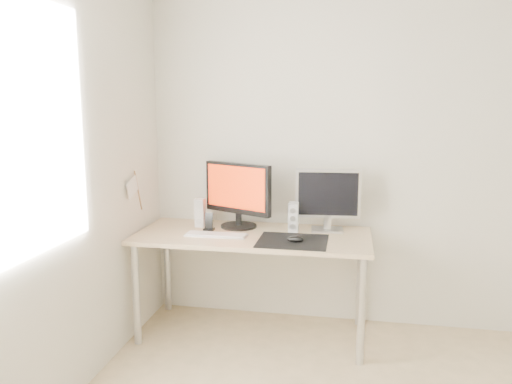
{
  "coord_description": "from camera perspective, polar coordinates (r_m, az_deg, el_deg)",
  "views": [
    {
      "loc": [
        -0.29,
        -1.87,
        1.61
      ],
      "look_at": [
        -0.92,
        1.45,
        1.01
      ],
      "focal_mm": 35.0,
      "sensor_mm": 36.0,
      "label": 1
    }
  ],
  "objects": [
    {
      "name": "mouse",
      "position": [
        3.22,
        4.5,
        -5.4
      ],
      "size": [
        0.11,
        0.06,
        0.04
      ],
      "primitive_type": "ellipsoid",
      "color": "black",
      "rests_on": "mousepad"
    },
    {
      "name": "main_monitor",
      "position": [
        3.56,
        -2.1,
        -0.08
      ],
      "size": [
        0.52,
        0.35,
        0.47
      ],
      "color": "black",
      "rests_on": "desk"
    },
    {
      "name": "mousepad",
      "position": [
        3.26,
        4.21,
        -5.6
      ],
      "size": [
        0.45,
        0.4,
        0.0
      ],
      "primitive_type": "cube",
      "color": "black",
      "rests_on": "desk"
    },
    {
      "name": "window_pane",
      "position": [
        2.37,
        -27.11,
        6.29
      ],
      "size": [
        0.0,
        1.3,
        1.3
      ],
      "primitive_type": "plane",
      "rotation": [
        0.0,
        1.57,
        0.0
      ],
      "color": "white",
      "rests_on": "wall_left"
    },
    {
      "name": "speaker_left",
      "position": [
        3.63,
        -6.4,
        -2.36
      ],
      "size": [
        0.07,
        0.08,
        0.21
      ],
      "color": "silver",
      "rests_on": "desk"
    },
    {
      "name": "speaker_right",
      "position": [
        3.48,
        4.3,
        -2.89
      ],
      "size": [
        0.07,
        0.08,
        0.21
      ],
      "color": "white",
      "rests_on": "desk"
    },
    {
      "name": "phone_dock",
      "position": [
        3.53,
        -5.4,
        -3.78
      ],
      "size": [
        0.07,
        0.06,
        0.13
      ],
      "color": "black",
      "rests_on": "desk"
    },
    {
      "name": "wall_left",
      "position": [
        2.4,
        -26.86,
        0.33
      ],
      "size": [
        0.0,
        3.5,
        3.5
      ],
      "primitive_type": "plane",
      "rotation": [
        1.57,
        0.0,
        1.57
      ],
      "color": "white",
      "rests_on": "ground"
    },
    {
      "name": "pennant",
      "position": [
        3.47,
        -13.74,
        0.45
      ],
      "size": [
        0.01,
        0.23,
        0.29
      ],
      "color": "#A57F54",
      "rests_on": "wall_left"
    },
    {
      "name": "second_monitor",
      "position": [
        3.5,
        8.22,
        -0.57
      ],
      "size": [
        0.45,
        0.18,
        0.43
      ],
      "color": "#B6B5B8",
      "rests_on": "desk"
    },
    {
      "name": "keyboard",
      "position": [
        3.39,
        -4.57,
        -4.89
      ],
      "size": [
        0.42,
        0.13,
        0.02
      ],
      "color": "silver",
      "rests_on": "desk"
    },
    {
      "name": "wall_back",
      "position": [
        3.65,
        15.27,
        4.05
      ],
      "size": [
        3.5,
        0.0,
        3.5
      ],
      "primitive_type": "plane",
      "rotation": [
        1.57,
        0.0,
        0.0
      ],
      "color": "white",
      "rests_on": "ground"
    },
    {
      "name": "desk",
      "position": [
        3.45,
        -0.38,
        -6.05
      ],
      "size": [
        1.6,
        0.7,
        0.73
      ],
      "color": "#D1B587",
      "rests_on": "ground"
    }
  ]
}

